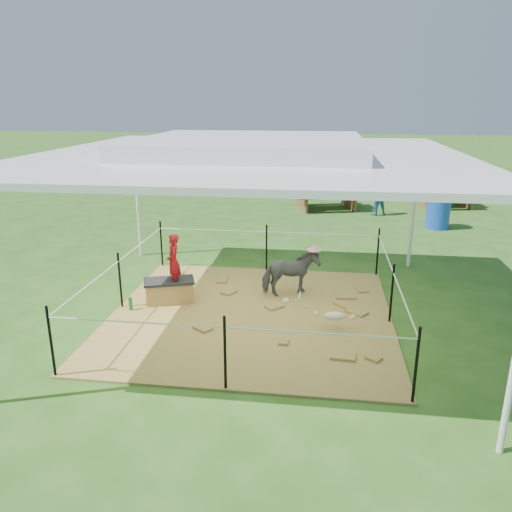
# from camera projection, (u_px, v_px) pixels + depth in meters

# --- Properties ---
(ground) EXTENTS (90.00, 90.00, 0.00)m
(ground) POSITION_uv_depth(u_px,v_px,m) (251.00, 315.00, 8.33)
(ground) COLOR #2D5919
(ground) RESTS_ON ground
(hay_patch) EXTENTS (4.60, 4.60, 0.03)m
(hay_patch) POSITION_uv_depth(u_px,v_px,m) (251.00, 314.00, 8.32)
(hay_patch) COLOR brown
(hay_patch) RESTS_ON ground
(canopy_tent) EXTENTS (6.30, 6.30, 2.90)m
(canopy_tent) POSITION_uv_depth(u_px,v_px,m) (251.00, 152.00, 7.51)
(canopy_tent) COLOR silver
(canopy_tent) RESTS_ON ground
(rope_fence) EXTENTS (4.54, 4.54, 1.00)m
(rope_fence) POSITION_uv_depth(u_px,v_px,m) (251.00, 279.00, 8.13)
(rope_fence) COLOR black
(rope_fence) RESTS_ON ground
(straw_bale) EXTENTS (0.90, 0.65, 0.36)m
(straw_bale) POSITION_uv_depth(u_px,v_px,m) (170.00, 292.00, 8.77)
(straw_bale) COLOR olive
(straw_bale) RESTS_ON hay_patch
(dark_cloth) EXTENTS (0.96, 0.71, 0.04)m
(dark_cloth) POSITION_uv_depth(u_px,v_px,m) (169.00, 281.00, 8.71)
(dark_cloth) COLOR black
(dark_cloth) RESTS_ON straw_bale
(woman) EXTENTS (0.34, 0.41, 0.97)m
(woman) POSITION_uv_depth(u_px,v_px,m) (173.00, 256.00, 8.55)
(woman) COLOR #A30F17
(woman) RESTS_ON straw_bale
(green_bottle) EXTENTS (0.08, 0.08, 0.22)m
(green_bottle) POSITION_uv_depth(u_px,v_px,m) (130.00, 304.00, 8.43)
(green_bottle) COLOR #176B31
(green_bottle) RESTS_ON hay_patch
(pony) EXTENTS (1.10, 0.82, 0.84)m
(pony) POSITION_uv_depth(u_px,v_px,m) (290.00, 273.00, 8.96)
(pony) COLOR #4D4D52
(pony) RESTS_ON hay_patch
(pink_hat) EXTENTS (0.26, 0.26, 0.12)m
(pink_hat) POSITION_uv_depth(u_px,v_px,m) (291.00, 248.00, 8.81)
(pink_hat) COLOR pink
(pink_hat) RESTS_ON pony
(foal) EXTENTS (0.91, 0.51, 0.50)m
(foal) POSITION_uv_depth(u_px,v_px,m) (335.00, 314.00, 7.68)
(foal) COLOR beige
(foal) RESTS_ON hay_patch
(trash_barrel) EXTENTS (0.82, 0.82, 0.99)m
(trash_barrel) POSITION_uv_depth(u_px,v_px,m) (438.00, 211.00, 13.77)
(trash_barrel) COLOR blue
(trash_barrel) RESTS_ON ground
(picnic_table_near) EXTENTS (2.34, 1.94, 0.84)m
(picnic_table_near) POSITION_uv_depth(u_px,v_px,m) (326.00, 196.00, 16.25)
(picnic_table_near) COLOR brown
(picnic_table_near) RESTS_ON ground
(picnic_table_far) EXTENTS (2.05, 1.65, 0.76)m
(picnic_table_far) POSITION_uv_depth(u_px,v_px,m) (443.00, 195.00, 16.55)
(picnic_table_far) COLOR brown
(picnic_table_far) RESTS_ON ground
(distant_person) EXTENTS (0.69, 0.60, 1.23)m
(distant_person) POSITION_uv_depth(u_px,v_px,m) (377.00, 195.00, 15.32)
(distant_person) COLOR #317AB8
(distant_person) RESTS_ON ground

